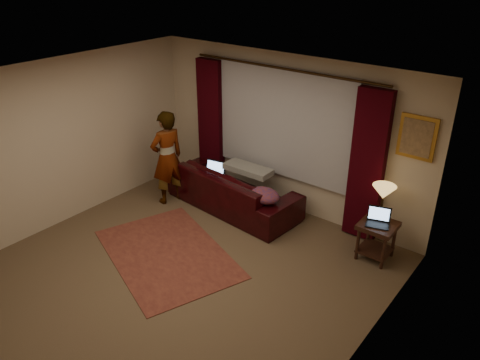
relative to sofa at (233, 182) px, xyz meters
name	(u,v)px	position (x,y,z in m)	size (l,w,h in m)	color
floor	(180,274)	(0.60, -1.89, -0.49)	(5.00, 5.00, 0.01)	brown
ceiling	(167,87)	(0.60, -1.89, 2.12)	(5.00, 5.00, 0.02)	silver
wall_back	(285,134)	(0.60, 0.61, 0.82)	(5.00, 0.02, 2.60)	#C5B49A
wall_left	(60,144)	(-1.90, -1.89, 0.82)	(0.02, 5.00, 2.60)	#C5B49A
wall_right	(360,264)	(3.10, -1.89, 0.82)	(0.02, 5.00, 2.60)	#C5B49A
sheer_curtain	(283,123)	(0.60, 0.55, 1.02)	(2.50, 0.05, 1.80)	#A7A7AF
drape_left	(211,124)	(-0.90, 0.50, 0.70)	(0.50, 0.14, 2.30)	black
drape_right	(367,167)	(2.10, 0.50, 0.70)	(0.50, 0.14, 2.30)	black
curtain_rod	(284,69)	(0.60, 0.50, 1.90)	(0.04, 0.04, 3.40)	black
picture_frame	(417,137)	(2.70, 0.58, 1.27)	(0.50, 0.04, 0.60)	#C38A2F
sofa	(233,182)	(0.00, 0.00, 0.00)	(2.38, 1.03, 0.96)	black
throw_blanket	(248,155)	(0.18, 0.18, 0.48)	(0.84, 0.34, 0.10)	gray
clothing_pile	(264,196)	(0.81, -0.24, 0.11)	(0.51, 0.39, 0.22)	#602C3F
laptop_sofa	(212,171)	(-0.37, -0.11, 0.13)	(0.37, 0.40, 0.27)	black
area_rug	(167,253)	(0.12, -1.67, -0.48)	(2.24, 1.50, 0.01)	brown
end_table	(376,241)	(2.52, 0.11, -0.20)	(0.49, 0.49, 0.57)	black
tiffany_lamp	(382,202)	(2.48, 0.25, 0.35)	(0.33, 0.33, 0.52)	olive
laptop_table	(378,218)	(2.52, 0.06, 0.20)	(0.32, 0.34, 0.23)	black
person	(167,158)	(-1.02, -0.50, 0.34)	(0.48, 0.48, 1.65)	gray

